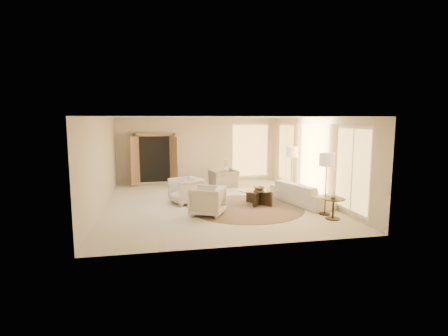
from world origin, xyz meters
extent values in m
cube|color=beige|center=(0.00, 0.00, -0.01)|extent=(7.00, 8.00, 0.02)
cube|color=white|center=(0.00, 0.00, 2.80)|extent=(7.00, 8.00, 0.02)
cube|color=beige|center=(0.00, 4.00, 1.40)|extent=(7.00, 0.04, 2.80)
cube|color=beige|center=(0.00, -4.00, 1.40)|extent=(7.00, 0.04, 2.80)
cube|color=beige|center=(-3.50, 0.00, 1.40)|extent=(0.04, 8.00, 2.80)
cube|color=beige|center=(3.50, 0.00, 1.40)|extent=(0.04, 8.00, 2.80)
cube|color=tan|center=(-1.90, 3.89, 1.08)|extent=(1.80, 0.12, 2.16)
cube|color=tan|center=(-2.70, 3.62, 1.03)|extent=(0.35, 0.66, 2.00)
cube|color=tan|center=(-1.10, 3.62, 1.03)|extent=(0.35, 0.66, 2.00)
cylinder|color=#433225|center=(0.86, -0.83, 0.01)|extent=(4.59, 4.59, 0.01)
imported|color=beige|center=(2.81, -0.65, 0.35)|extent=(1.54, 2.54, 0.69)
imported|color=beige|center=(-0.92, 0.15, 0.46)|extent=(1.11, 1.14, 0.92)
imported|color=beige|center=(-0.44, -1.37, 0.46)|extent=(1.13, 1.16, 0.91)
imported|color=gray|center=(0.83, 2.64, 0.46)|extent=(1.17, 0.89, 0.91)
cube|color=black|center=(1.38, -0.47, 0.22)|extent=(0.66, 0.86, 0.44)
cube|color=black|center=(1.38, -0.47, 0.22)|extent=(0.63, 0.88, 0.44)
cylinder|color=white|center=(1.38, -0.47, 0.48)|extent=(1.36, 1.36, 0.02)
cylinder|color=black|center=(2.90, -2.47, 0.01)|extent=(0.39, 0.39, 0.03)
cylinder|color=black|center=(2.90, -2.47, 0.29)|extent=(0.06, 0.06, 0.55)
cylinder|color=black|center=(2.90, -2.47, 0.57)|extent=(0.62, 0.62, 0.03)
cylinder|color=#2F2118|center=(0.96, 2.79, 0.01)|extent=(0.39, 0.39, 0.03)
cylinder|color=#2F2118|center=(0.96, 2.79, 0.29)|extent=(0.06, 0.06, 0.56)
cylinder|color=white|center=(0.96, 2.79, 0.58)|extent=(0.51, 0.51, 0.03)
cylinder|color=#2F2118|center=(2.90, 0.58, 0.02)|extent=(0.30, 0.30, 0.03)
cylinder|color=#2F2118|center=(2.90, 0.58, 0.75)|extent=(0.03, 0.03, 1.50)
cylinder|color=#C6B18E|center=(2.90, 0.58, 1.59)|extent=(0.43, 0.43, 0.37)
cylinder|color=#2F2118|center=(2.90, -2.00, 0.02)|extent=(0.30, 0.30, 0.03)
cylinder|color=#2F2118|center=(2.90, -2.00, 0.76)|extent=(0.03, 0.03, 1.52)
cylinder|color=#C6B18E|center=(2.90, -2.00, 1.60)|extent=(0.43, 0.43, 0.37)
imported|color=brown|center=(1.38, -0.47, 0.53)|extent=(0.46, 0.46, 0.09)
imported|color=silver|center=(2.90, -2.47, 0.67)|extent=(0.18, 0.18, 0.17)
imported|color=silver|center=(0.96, 2.79, 0.71)|extent=(0.24, 0.24, 0.24)
camera|label=1|loc=(-1.87, -11.07, 2.74)|focal=28.00mm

